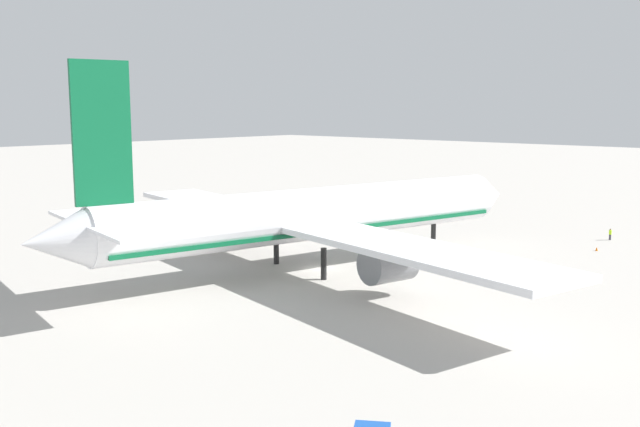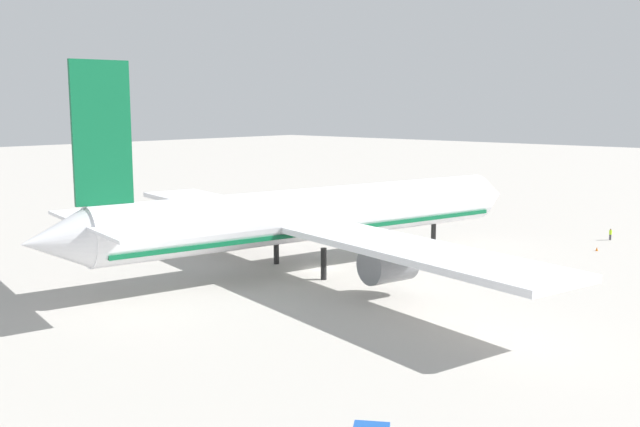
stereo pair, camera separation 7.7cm
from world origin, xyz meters
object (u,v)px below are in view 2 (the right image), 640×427
at_px(baggage_cart_1, 421,211).
at_px(ground_worker_1, 610,234).
at_px(traffic_cone_1, 597,249).
at_px(airliner, 310,216).

bearing_deg(baggage_cart_1, ground_worker_1, -92.93).
height_order(baggage_cart_1, traffic_cone_1, baggage_cart_1).
xyz_separation_m(baggage_cart_1, traffic_cone_1, (-11.42, -37.67, -0.54)).
xyz_separation_m(airliner, ground_worker_1, (45.51, -20.25, -5.91)).
relative_size(ground_worker_1, traffic_cone_1, 3.19).
bearing_deg(airliner, traffic_cone_1, -31.42).
bearing_deg(airliner, ground_worker_1, -23.99).
xyz_separation_m(baggage_cart_1, ground_worker_1, (-1.84, -35.98, 0.08)).
distance_m(airliner, ground_worker_1, 50.16).
distance_m(baggage_cart_1, traffic_cone_1, 39.37).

